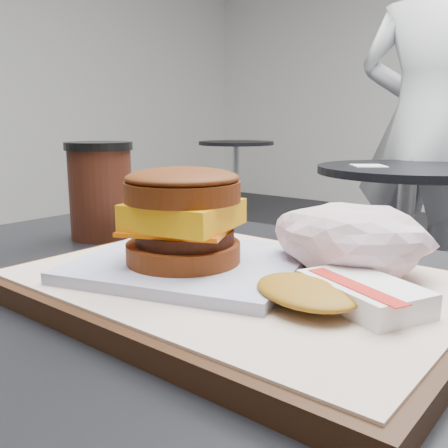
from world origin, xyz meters
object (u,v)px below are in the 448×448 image
(hash_brown, at_px, (337,292))
(coffee_cup, at_px, (101,190))
(crumpled_wrapper, at_px, (350,238))
(neighbor_table, at_px, (405,217))
(breakfast_sandwich, at_px, (186,228))
(patron, at_px, (426,124))
(serving_tray, at_px, (239,287))

(hash_brown, bearing_deg, coffee_cup, 167.66)
(crumpled_wrapper, height_order, neighbor_table, crumpled_wrapper)
(breakfast_sandwich, relative_size, neighbor_table, 0.31)
(neighbor_table, distance_m, patron, 0.59)
(patron, bearing_deg, crumpled_wrapper, 106.43)
(hash_brown, height_order, crumpled_wrapper, crumpled_wrapper)
(crumpled_wrapper, height_order, coffee_cup, coffee_cup)
(serving_tray, xyz_separation_m, crumpled_wrapper, (0.07, 0.07, 0.04))
(crumpled_wrapper, height_order, patron, patron)
(coffee_cup, bearing_deg, patron, 96.39)
(serving_tray, distance_m, hash_brown, 0.10)
(hash_brown, distance_m, crumpled_wrapper, 0.09)
(neighbor_table, bearing_deg, patron, 101.26)
(breakfast_sandwich, distance_m, neighbor_table, 1.71)
(breakfast_sandwich, relative_size, crumpled_wrapper, 1.68)
(hash_brown, xyz_separation_m, neighbor_table, (-0.51, 1.64, -0.25))
(serving_tray, relative_size, crumpled_wrapper, 2.76)
(crumpled_wrapper, bearing_deg, coffee_cup, -179.86)
(serving_tray, distance_m, patron, 2.16)
(hash_brown, bearing_deg, breakfast_sandwich, -177.35)
(breakfast_sandwich, xyz_separation_m, crumpled_wrapper, (0.11, 0.09, -0.01))
(crumpled_wrapper, relative_size, patron, 0.08)
(coffee_cup, relative_size, neighbor_table, 0.17)
(serving_tray, relative_size, patron, 0.21)
(serving_tray, xyz_separation_m, patron, (-0.51, 2.09, 0.13))
(breakfast_sandwich, distance_m, patron, 2.16)
(crumpled_wrapper, bearing_deg, serving_tray, -133.12)
(breakfast_sandwich, xyz_separation_m, neighbor_table, (-0.37, 1.65, -0.28))
(breakfast_sandwich, distance_m, coffee_cup, 0.25)
(coffee_cup, height_order, neighbor_table, coffee_cup)
(serving_tray, height_order, neighbor_table, serving_tray)
(serving_tray, relative_size, hash_brown, 2.84)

